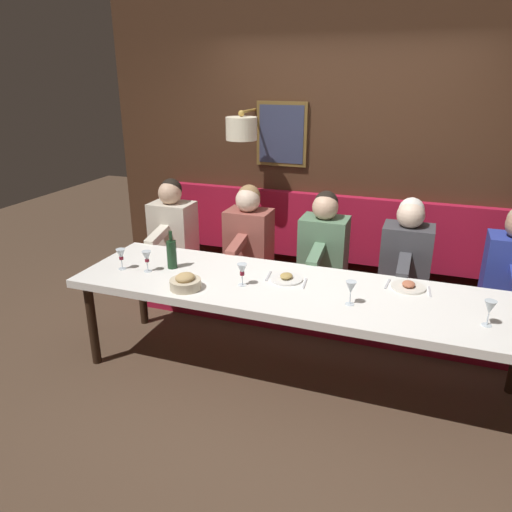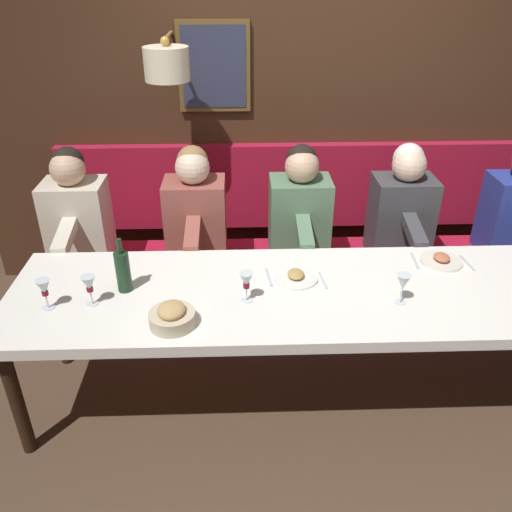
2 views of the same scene
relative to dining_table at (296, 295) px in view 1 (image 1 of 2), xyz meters
The scene contains 17 objects.
ground_plane 0.68m from the dining_table, ahead, with size 12.00×12.00×0.00m, color #4C3828.
dining_table is the anchor object (origin of this frame).
banquette_bench 1.00m from the dining_table, ahead, with size 0.52×3.45×0.45m, color maroon.
back_wall_panel 1.61m from the dining_table, ahead, with size 0.59×4.65×2.90m.
diner_near 1.13m from the dining_table, 38.06° to the right, with size 0.60×0.40×0.79m.
diner_middle 0.89m from the dining_table, ahead, with size 0.60×0.40×0.79m.
diner_far 1.13m from the dining_table, 38.31° to the left, with size 0.60×0.40×0.79m.
diner_farthest 1.73m from the dining_table, 59.21° to the left, with size 0.60×0.40×0.79m.
place_setting_0 0.16m from the dining_table, 45.28° to the left, with size 0.24×0.33×0.05m.
place_setting_1 0.79m from the dining_table, 70.89° to the right, with size 0.24×0.32×0.05m.
wine_glass_0 1.25m from the dining_table, 96.45° to the right, with size 0.07×0.07×0.16m.
wine_glass_1 1.38m from the dining_table, 95.22° to the left, with size 0.07×0.07×0.16m.
wine_glass_2 0.46m from the dining_table, 108.77° to the right, with size 0.07×0.07×0.16m.
wine_glass_3 0.42m from the dining_table, 103.80° to the left, with size 0.07×0.07×0.16m.
wine_glass_4 1.17m from the dining_table, 94.86° to the left, with size 0.07×0.07×0.16m.
wine_bottle 1.02m from the dining_table, 88.22° to the left, with size 0.08×0.08×0.30m.
bread_bowl 0.79m from the dining_table, 111.23° to the left, with size 0.22×0.22×0.12m.
Camera 1 is at (-3.04, -0.80, 2.17)m, focal length 34.02 mm.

